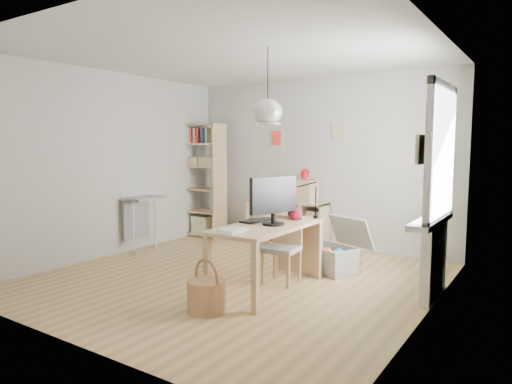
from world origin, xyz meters
The scene contains 20 objects.
ground centered at (0.00, 0.00, 0.00)m, with size 4.50×4.50×0.00m, color tan.
room_shell centered at (0.55, -0.15, 2.00)m, with size 4.50×4.50×4.50m.
window_unit centered at (2.23, 0.60, 1.55)m, with size 0.07×1.16×1.46m.
radiator centered at (2.19, 0.60, 0.40)m, with size 0.10×0.80×0.80m, color white.
windowsill centered at (2.14, 0.60, 0.83)m, with size 0.22×1.20×0.06m, color white.
desk centered at (0.55, -0.15, 0.66)m, with size 0.70×1.50×0.75m.
cube_shelf centered at (-0.47, 2.08, 0.30)m, with size 1.40×0.38×0.72m.
tall_bookshelf centered at (-2.04, 1.80, 1.09)m, with size 0.80×0.38×2.00m.
side_table centered at (-2.04, 0.35, 0.67)m, with size 0.40×0.55×0.85m.
chair centered at (0.55, 0.20, 0.45)m, with size 0.42×0.42×0.79m.
wicker_basket centered at (0.42, -1.07, 0.17)m, with size 0.38×0.38×0.53m.
storage_chest centered at (0.87, 0.96, 0.23)m, with size 0.87×0.92×0.69m.
monitor centered at (0.62, -0.14, 1.05)m, with size 0.26×0.60×0.54m.
keyboard centered at (0.34, -0.04, 0.76)m, with size 0.17×0.44×0.02m, color black.
task_lamp centered at (0.63, 0.47, 1.03)m, with size 0.39×0.14×0.42m.
yarn_ball centered at (0.66, 0.29, 0.83)m, with size 0.17×0.17×0.17m, color #4F0A16.
paper_tray centered at (0.47, -0.71, 0.76)m, with size 0.22×0.28×0.03m, color white.
drawer_chest centered at (-0.26, 2.04, 0.90)m, with size 0.64×0.29×0.37m, color tan.
red_vase centered at (-0.11, 2.04, 1.17)m, with size 0.14×0.14×0.17m, color maroon.
potted_plant centered at (2.12, 0.84, 1.04)m, with size 0.32×0.27×0.35m, color #2A6325.
Camera 1 is at (3.22, -4.44, 1.65)m, focal length 32.00 mm.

